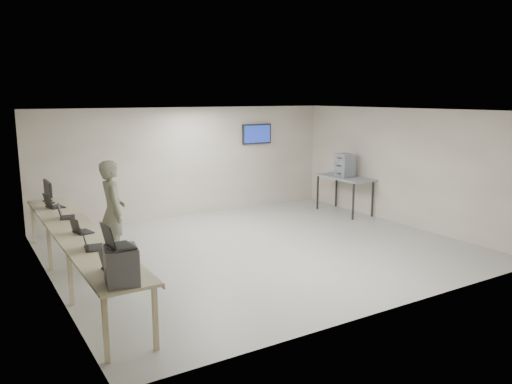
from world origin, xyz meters
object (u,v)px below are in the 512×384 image
workbench (77,235)px  equipment_box (121,266)px  soldier (113,212)px  side_table (345,179)px

workbench → equipment_box: (-0.06, -2.75, 0.29)m
workbench → soldier: size_ratio=3.11×
workbench → equipment_box: size_ratio=13.56×
workbench → side_table: 7.36m
workbench → side_table: size_ratio=3.68×
equipment_box → workbench: bearing=98.2°
soldier → workbench: bearing=137.9°
workbench → equipment_box: equipment_box is taller
equipment_box → side_table: 8.45m
soldier → side_table: soldier is taller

